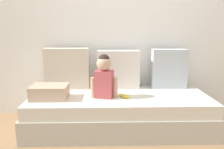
{
  "coord_description": "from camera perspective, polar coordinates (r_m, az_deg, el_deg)",
  "views": [
    {
      "loc": [
        -0.15,
        -2.43,
        1.19
      ],
      "look_at": [
        -0.09,
        0.0,
        0.67
      ],
      "focal_mm": 34.41,
      "sensor_mm": 36.0,
      "label": 1
    }
  ],
  "objects": [
    {
      "name": "ground_plane",
      "position": [
        2.71,
        1.99,
        -13.9
      ],
      "size": [
        12.0,
        12.0,
        0.0
      ],
      "primitive_type": "plane",
      "color": "#93704C"
    },
    {
      "name": "throw_pillow_right",
      "position": [
        2.92,
        14.88,
        1.52
      ],
      "size": [
        0.45,
        0.16,
        0.51
      ],
      "primitive_type": "cube",
      "color": "#B2BCC6",
      "rests_on": "couch"
    },
    {
      "name": "folded_blanket",
      "position": [
        2.51,
        -16.23,
        -4.47
      ],
      "size": [
        0.4,
        0.28,
        0.15
      ],
      "primitive_type": "cube",
      "color": "tan",
      "rests_on": "couch"
    },
    {
      "name": "throw_pillow_left",
      "position": [
        2.85,
        -11.8,
        1.57
      ],
      "size": [
        0.57,
        0.16,
        0.53
      ],
      "primitive_type": "cube",
      "color": "beige",
      "rests_on": "couch"
    },
    {
      "name": "back_wall",
      "position": [
        2.99,
        1.53,
        11.81
      ],
      "size": [
        5.35,
        0.1,
        2.35
      ],
      "primitive_type": "cube",
      "color": "white",
      "rests_on": "ground"
    },
    {
      "name": "couch",
      "position": [
        2.63,
        2.02,
        -9.87
      ],
      "size": [
        2.15,
        0.85,
        0.42
      ],
      "color": "beige",
      "rests_on": "ground"
    },
    {
      "name": "throw_pillow_center",
      "position": [
        2.81,
        1.71,
        1.35
      ],
      "size": [
        0.54,
        0.16,
        0.5
      ],
      "primitive_type": "cube",
      "color": "silver",
      "rests_on": "couch"
    },
    {
      "name": "banana",
      "position": [
        2.46,
        3.19,
        -5.7
      ],
      "size": [
        0.15,
        0.15,
        0.04
      ],
      "primitive_type": "ellipsoid",
      "rotation": [
        0.0,
        0.0,
        -0.8
      ],
      "color": "yellow",
      "rests_on": "couch"
    },
    {
      "name": "toddler",
      "position": [
        2.41,
        -2.13,
        -0.31
      ],
      "size": [
        0.31,
        0.18,
        0.5
      ],
      "color": "#B24C51",
      "rests_on": "couch"
    }
  ]
}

